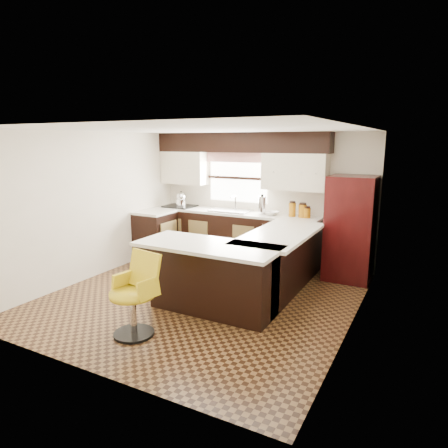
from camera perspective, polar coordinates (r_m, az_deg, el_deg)
The scene contains 30 objects.
floor at distance 5.97m, azimuth -3.05°, elevation -10.33°, with size 4.40×4.40×0.00m, color #49301A.
ceiling at distance 5.54m, azimuth -3.32°, elevation 13.37°, with size 4.40×4.40×0.00m, color silver.
wall_back at distance 7.57m, azimuth 5.46°, elevation 3.78°, with size 4.40×4.40×0.00m, color beige.
wall_front at distance 3.96m, azimuth -19.87°, elevation -4.19°, with size 4.40×4.40×0.00m, color beige.
wall_left at distance 6.94m, azimuth -18.22°, elevation 2.52°, with size 4.40×4.40×0.00m, color beige.
wall_right at distance 4.91m, azimuth 18.33°, elevation -1.11°, with size 4.40×4.40×0.00m, color beige.
base_cab_back at distance 7.63m, azimuth 1.36°, elevation -1.85°, with size 3.30×0.60×0.90m, color black.
base_cab_left at distance 7.80m, azimuth -9.72°, elevation -1.72°, with size 0.60×0.70×0.90m, color black.
counter_back at distance 7.53m, azimuth 1.38°, elevation 1.65°, with size 3.30×0.60×0.04m, color silver.
counter_left at distance 7.70m, azimuth -9.84°, elevation 1.70°, with size 0.60×0.70×0.04m, color silver.
soffit at distance 7.51m, azimuth 2.21°, elevation 11.56°, with size 3.40×0.35×0.36m, color black.
upper_cab_left at distance 8.13m, azimuth -5.66°, elevation 8.00°, with size 0.94×0.35×0.64m, color beige.
upper_cab_right at distance 7.12m, azimuth 10.09°, elevation 7.36°, with size 1.14×0.35×0.64m, color beige.
window_pane at distance 7.72m, azimuth 2.00°, elevation 6.59°, with size 1.20×0.02×0.90m, color white.
valance at distance 7.66m, azimuth 1.89°, elevation 9.47°, with size 1.30×0.06×0.18m, color #D19B93.
sink at distance 7.53m, azimuth 0.97°, elevation 1.94°, with size 0.75×0.45×0.03m, color #B2B2B7.
dishwasher at distance 7.00m, azimuth 7.66°, elevation -3.38°, with size 0.58×0.03×0.78m, color black.
cooktop at distance 8.11m, azimuth -6.29°, elevation 2.55°, with size 0.58×0.50×0.03m, color black.
peninsula_long at distance 5.98m, azimuth 7.49°, elevation -5.79°, with size 0.60×1.95×0.90m, color black.
peninsula_return at distance 5.35m, azimuth -1.57°, elevation -7.82°, with size 1.65×0.60×0.90m, color black.
counter_pen_long at distance 5.84m, azimuth 8.07°, elevation -1.42°, with size 0.84×1.95×0.04m, color silver.
counter_pen_return at distance 5.14m, azimuth -2.28°, elevation -3.11°, with size 1.89×0.84×0.04m, color silver.
refrigerator at distance 6.81m, azimuth 17.62°, elevation -0.59°, with size 0.73×0.70×1.71m, color black.
bar_chair at distance 4.80m, azimuth -12.98°, elevation -9.97°, with size 0.52×0.52×0.98m, color gold, non-canonical shape.
kettle at distance 8.07m, azimuth -6.14°, elevation 3.66°, with size 0.22×0.22×0.30m, color silver, non-canonical shape.
percolator at distance 7.27m, azimuth 5.45°, elevation 2.70°, with size 0.14×0.14×0.32m, color silver.
mixing_bowl at distance 7.22m, azimuth 6.78°, elevation 1.56°, with size 0.25×0.25×0.06m, color white.
canister_large at distance 7.10m, azimuth 9.72°, elevation 2.02°, with size 0.12×0.12×0.24m, color #985D0C.
canister_med at distance 7.04m, azimuth 11.16°, elevation 1.83°, with size 0.14×0.14×0.22m, color #985D0C.
canister_small at distance 7.03m, azimuth 11.73°, elevation 1.57°, with size 0.13×0.13×0.17m, color #985D0C.
Camera 1 is at (2.87, -4.73, 2.24)m, focal length 32.00 mm.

